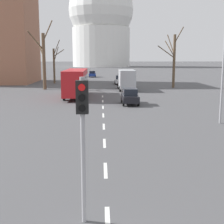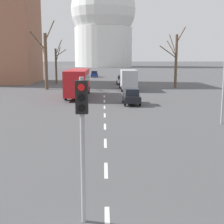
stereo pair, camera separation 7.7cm
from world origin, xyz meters
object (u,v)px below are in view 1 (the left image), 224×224
object	(u,v)px
street_lamp_right	(220,48)
traffic_signal_centre_tall	(83,123)
delivery_truck	(126,79)
sedan_near_right	(130,96)
sedan_near_left	(92,74)
sedan_mid_centre	(120,80)
city_bus	(76,81)

from	to	relation	value
street_lamp_right	traffic_signal_centre_tall	bearing A→B (deg)	-123.29
delivery_truck	street_lamp_right	bearing A→B (deg)	-78.94
sedan_near_right	delivery_truck	distance (m)	15.04
traffic_signal_centre_tall	sedan_near_left	xyz separation A→B (m)	(-1.71, 72.63, -2.32)
sedan_near_left	sedan_mid_centre	size ratio (longest dim) A/B	0.97
city_bus	sedan_mid_centre	bearing A→B (deg)	70.62
sedan_near_left	delivery_truck	xyz separation A→B (m)	(6.18, -33.24, 0.90)
traffic_signal_centre_tall	street_lamp_right	world-z (taller)	street_lamp_right
street_lamp_right	sedan_near_right	world-z (taller)	street_lamp_right
street_lamp_right	sedan_mid_centre	bearing A→B (deg)	98.39
traffic_signal_centre_tall	delivery_truck	distance (m)	39.67
sedan_near_left	sedan_mid_centre	bearing A→B (deg)	-75.52
street_lamp_right	sedan_near_left	size ratio (longest dim) A/B	2.25
sedan_near_right	city_bus	distance (m)	9.26
traffic_signal_centre_tall	city_bus	xyz separation A→B (m)	(-2.65, 31.07, -1.07)
sedan_near_right	street_lamp_right	bearing A→B (deg)	-60.45
traffic_signal_centre_tall	street_lamp_right	xyz separation A→B (m)	(9.38, 14.28, 2.60)
sedan_near_left	sedan_mid_centre	world-z (taller)	sedan_mid_centre
delivery_truck	sedan_mid_centre	bearing A→B (deg)	92.07
street_lamp_right	sedan_near_left	world-z (taller)	street_lamp_right
sedan_near_right	sedan_near_left	bearing A→B (deg)	96.33
sedan_near_left	sedan_near_right	bearing A→B (deg)	-83.67
sedan_near_left	city_bus	world-z (taller)	city_bus
traffic_signal_centre_tall	sedan_near_left	world-z (taller)	traffic_signal_centre_tall
sedan_near_right	city_bus	world-z (taller)	city_bus
sedan_near_left	city_bus	bearing A→B (deg)	-91.30
sedan_mid_centre	city_bus	distance (m)	20.32
traffic_signal_centre_tall	sedan_near_left	distance (m)	72.68
street_lamp_right	delivery_truck	world-z (taller)	street_lamp_right
sedan_mid_centre	delivery_truck	world-z (taller)	delivery_truck
city_bus	delivery_truck	distance (m)	10.95
city_bus	street_lamp_right	bearing A→B (deg)	-54.39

